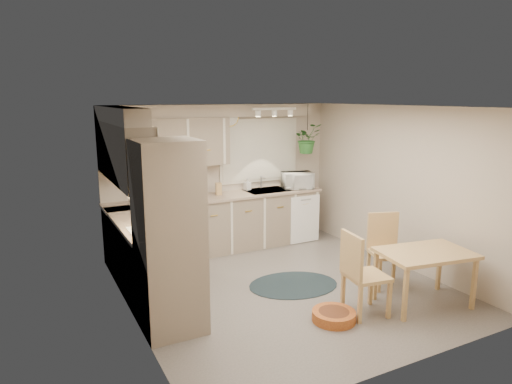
{
  "coord_description": "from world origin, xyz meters",
  "views": [
    {
      "loc": [
        -2.99,
        -4.93,
        2.53
      ],
      "look_at": [
        -0.15,
        0.55,
        1.23
      ],
      "focal_mm": 32.0,
      "sensor_mm": 36.0,
      "label": 1
    }
  ],
  "objects_px": {
    "braided_rug": "(293,285)",
    "pet_bed": "(334,316)",
    "microwave": "(297,179)",
    "chair_back": "(388,251)",
    "chair_left": "(367,273)",
    "dining_table": "(424,278)"
  },
  "relations": [
    {
      "from": "chair_back",
      "to": "pet_bed",
      "type": "relative_size",
      "value": 1.95
    },
    {
      "from": "braided_rug",
      "to": "microwave",
      "type": "xyz_separation_m",
      "value": [
        1.11,
        1.69,
        1.11
      ]
    },
    {
      "from": "pet_bed",
      "to": "braided_rug",
      "type": "bearing_deg",
      "value": 83.46
    },
    {
      "from": "dining_table",
      "to": "chair_left",
      "type": "distance_m",
      "value": 0.82
    },
    {
      "from": "braided_rug",
      "to": "pet_bed",
      "type": "relative_size",
      "value": 2.45
    },
    {
      "from": "dining_table",
      "to": "microwave",
      "type": "distance_m",
      "value": 3.01
    },
    {
      "from": "microwave",
      "to": "chair_back",
      "type": "bearing_deg",
      "value": -75.09
    },
    {
      "from": "pet_bed",
      "to": "microwave",
      "type": "bearing_deg",
      "value": 65.87
    },
    {
      "from": "braided_rug",
      "to": "microwave",
      "type": "distance_m",
      "value": 2.31
    },
    {
      "from": "chair_left",
      "to": "pet_bed",
      "type": "distance_m",
      "value": 0.62
    },
    {
      "from": "dining_table",
      "to": "chair_back",
      "type": "xyz_separation_m",
      "value": [
        0.0,
        0.63,
        0.15
      ]
    },
    {
      "from": "braided_rug",
      "to": "microwave",
      "type": "relative_size",
      "value": 2.37
    },
    {
      "from": "chair_back",
      "to": "braided_rug",
      "type": "height_order",
      "value": "chair_back"
    },
    {
      "from": "braided_rug",
      "to": "chair_left",
      "type": "bearing_deg",
      "value": -73.88
    },
    {
      "from": "chair_back",
      "to": "pet_bed",
      "type": "bearing_deg",
      "value": 40.05
    },
    {
      "from": "braided_rug",
      "to": "pet_bed",
      "type": "xyz_separation_m",
      "value": [
        -0.12,
        -1.07,
        0.05
      ]
    },
    {
      "from": "pet_bed",
      "to": "microwave",
      "type": "distance_m",
      "value": 3.2
    },
    {
      "from": "chair_left",
      "to": "pet_bed",
      "type": "height_order",
      "value": "chair_left"
    },
    {
      "from": "pet_bed",
      "to": "microwave",
      "type": "xyz_separation_m",
      "value": [
        1.24,
        2.76,
        1.06
      ]
    },
    {
      "from": "microwave",
      "to": "braided_rug",
      "type": "bearing_deg",
      "value": -108.49
    },
    {
      "from": "braided_rug",
      "to": "pet_bed",
      "type": "bearing_deg",
      "value": -96.54
    },
    {
      "from": "chair_back",
      "to": "microwave",
      "type": "xyz_separation_m",
      "value": [
        -0.0,
        2.28,
        0.63
      ]
    }
  ]
}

